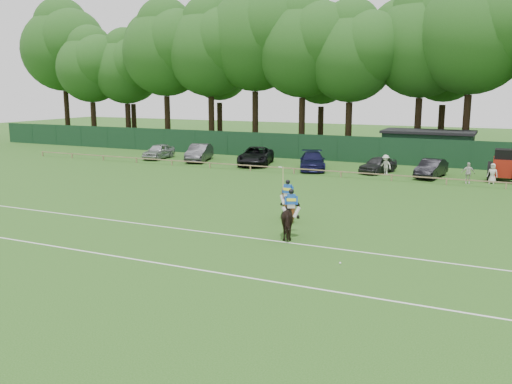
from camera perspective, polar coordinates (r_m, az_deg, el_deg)
The scene contains 21 objects.
ground at distance 27.66m, azimuth -3.57°, elevation -3.84°, with size 160.00×160.00×0.00m, color #1E4C14.
horse_dark at distance 25.79m, azimuth 3.71°, elevation -2.83°, with size 0.99×2.17×1.84m, color black.
horse_chestnut at distance 29.14m, azimuth 3.34°, elevation -1.39°, with size 1.34×1.50×1.66m, color brown.
sedan_silver at distance 55.25m, azimuth -10.20°, elevation 4.24°, with size 1.75×4.36×1.48m, color #B2B4B7.
sedan_grey at distance 52.83m, azimuth -6.00°, elevation 4.14°, with size 1.74×4.98×1.64m, color #313134.
suv_black at distance 50.03m, azimuth -0.03°, elevation 3.81°, with size 2.70×5.85×1.63m, color black.
sedan_navy at distance 47.32m, azimuth 5.95°, elevation 3.27°, with size 2.13×5.24×1.52m, color black.
hatch_grey at distance 46.46m, azimuth 12.72°, elevation 2.83°, with size 1.63×4.05×1.38m, color #2D2D2F.
estate_black at distance 45.17m, azimuth 17.96°, elevation 2.38°, with size 1.53×4.39×1.45m, color black.
spectator_left at distance 45.26m, azimuth 13.48°, elevation 2.77°, with size 1.08×0.62×1.67m, color beige.
spectator_mid at distance 43.18m, azimuth 21.42°, elevation 1.87°, with size 0.93×0.39×1.59m, color silver.
spectator_right at distance 43.91m, azimuth 23.63°, elevation 1.79°, with size 0.74×0.48×1.51m, color silver.
rider_dark at distance 25.60m, azimuth 3.73°, elevation -1.11°, with size 0.90×0.58×1.41m.
rider_chestnut at distance 28.98m, azimuth 3.34°, elevation 0.05°, with size 0.94×0.58×2.05m.
polo_ball at distance 22.42m, azimuth 8.85°, elevation -7.40°, with size 0.09×0.09×0.09m, color silver.
pitch_lines at distance 24.75m, azimuth -7.45°, elevation -5.68°, with size 60.00×5.10×0.01m.
pitch_rail at distance 43.91m, azimuth 7.69°, elevation 2.21°, with size 62.10×0.10×0.50m.
perimeter_fence at distance 52.40m, azimuth 10.66°, elevation 4.42°, with size 92.08×0.08×2.50m.
utility_shed at distance 54.19m, azimuth 17.64°, elevation 4.61°, with size 8.40×4.40×3.04m.
tree_row at distance 59.88m, azimuth 14.39°, elevation 3.87°, with size 96.00×12.00×21.00m, color #26561C, non-canonical shape.
tractor at distance 45.20m, azimuth 24.54°, elevation 2.50°, with size 2.09×2.97×2.49m.
Camera 1 is at (12.80, -23.47, 7.07)m, focal length 38.00 mm.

